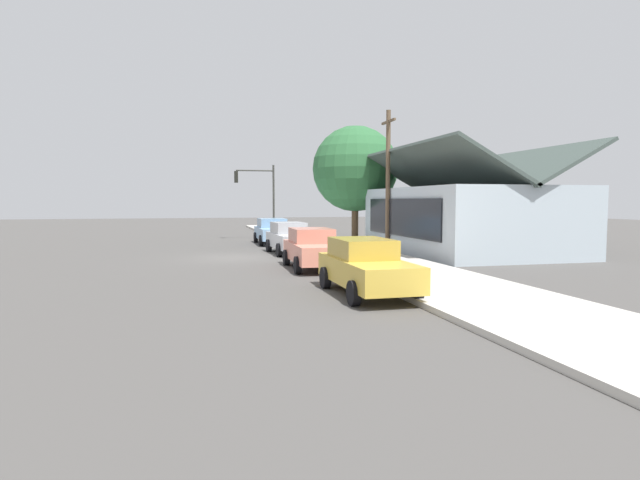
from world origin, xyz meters
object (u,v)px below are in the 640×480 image
Objects in this scene: car_coral at (313,248)px; car_mustard at (366,266)px; traffic_light_main at (259,189)px; fire_hydrant_red at (367,261)px; utility_pole_wooden at (388,178)px; car_skyblue at (273,231)px; car_silver at (290,238)px; shade_tree at (355,169)px.

car_coral is 6.01m from car_mustard.
traffic_light_main is 7.32× the size of fire_hydrant_red.
fire_hydrant_red is (18.49, 1.66, -2.99)m from traffic_light_main.
car_coral is 0.85× the size of traffic_light_main.
utility_pole_wooden is 9.82m from fire_hydrant_red.
fire_hydrant_red is (2.01, 1.58, -0.32)m from car_coral.
utility_pole_wooden is (6.08, 5.31, 3.11)m from car_skyblue.
traffic_light_main reaches higher than car_coral.
utility_pole_wooden is (-6.27, 5.58, 3.11)m from car_coral.
car_silver is 0.96× the size of car_mustard.
car_silver is at bearing -88.32° from utility_pole_wooden.
shade_tree is at bearing 54.23° from traffic_light_main.
traffic_light_main is at bearing -174.87° from fire_hydrant_red.
car_skyblue reaches higher than fire_hydrant_red.
utility_pole_wooden is 10.56× the size of fire_hydrant_red.
shade_tree reaches higher than car_silver.
car_skyblue is at bearing 176.81° from car_silver.
car_skyblue is at bearing -90.22° from shade_tree.
fire_hydrant_red is at bearing 160.04° from car_mustard.
fire_hydrant_red is at bearing 5.68° from car_skyblue.
car_skyblue is at bearing 4.85° from traffic_light_main.
car_mustard is at bearing -23.78° from utility_pole_wooden.
car_silver is 9.17m from shade_tree.
car_mustard is at bearing -19.43° from fire_hydrant_red.
shade_tree reaches higher than fire_hydrant_red.
car_coral is 0.97× the size of car_mustard.
car_skyblue is 12.35m from car_coral.
car_coral is 16.69m from traffic_light_main.
utility_pole_wooden is at bearing -0.86° from shade_tree.
car_silver is 10.71m from traffic_light_main.
car_silver is 0.58× the size of utility_pole_wooden.
car_coral is at bearing -141.93° from fire_hydrant_red.
traffic_light_main is at bearing -179.90° from car_mustard.
shade_tree is at bearing 90.25° from car_skyblue.
car_skyblue and car_silver have the same top height.
shade_tree is at bearing 179.14° from utility_pole_wooden.
utility_pole_wooden is at bearing 154.22° from fire_hydrant_red.
car_skyblue and car_mustard have the same top height.
car_coral is 8.95m from utility_pole_wooden.
car_mustard is 13.78m from utility_pole_wooden.
shade_tree is 6.12m from utility_pole_wooden.
traffic_light_main is (-22.48, -0.25, 2.68)m from car_mustard.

